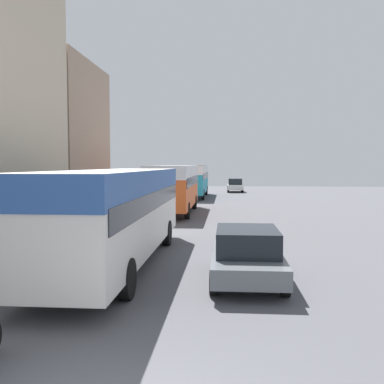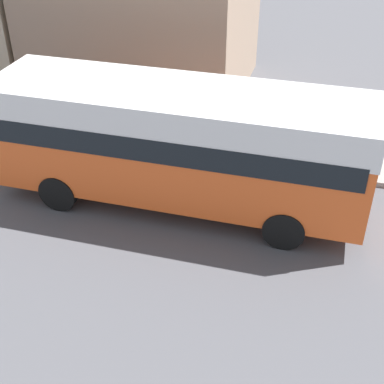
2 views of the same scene
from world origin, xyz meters
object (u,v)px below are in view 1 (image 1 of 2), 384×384
at_px(bus_lead, 116,204).
at_px(pedestrian_near_curb, 144,189).
at_px(bus_following, 174,182).
at_px(car_crossing, 235,185).
at_px(car_far_curb, 247,254).
at_px(bus_third_in_line, 193,177).

height_order(bus_lead, pedestrian_near_curb, bus_lead).
distance_m(bus_following, pedestrian_near_curb, 9.70).
height_order(bus_following, car_crossing, bus_following).
xyz_separation_m(bus_lead, pedestrian_near_curb, (-3.70, 23.65, -0.89)).
height_order(car_crossing, car_far_curb, car_crossing).
bearing_deg(pedestrian_near_curb, bus_third_in_line, 54.24).
bearing_deg(pedestrian_near_curb, car_crossing, 59.33).
bearing_deg(car_far_curb, pedestrian_near_curb, 107.08).
bearing_deg(pedestrian_near_curb, bus_lead, -81.11).
bearing_deg(car_far_curb, bus_following, 103.88).
distance_m(car_crossing, pedestrian_near_curb, 16.18).
bearing_deg(car_crossing, pedestrian_near_curb, 59.33).
height_order(car_crossing, pedestrian_near_curb, pedestrian_near_curb).
bearing_deg(bus_following, car_far_curb, -76.12).
xyz_separation_m(car_crossing, car_far_curb, (-0.47, -39.24, -0.05)).
xyz_separation_m(bus_following, car_far_curb, (4.06, -16.42, -1.29)).
xyz_separation_m(bus_following, pedestrian_near_curb, (-3.73, 8.91, -0.96)).
bearing_deg(bus_third_in_line, bus_following, -90.59).
relative_size(bus_third_in_line, car_crossing, 2.59).
bearing_deg(bus_lead, bus_following, 89.89).
relative_size(bus_following, pedestrian_near_curb, 5.11).
bearing_deg(bus_third_in_line, car_crossing, 62.84).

